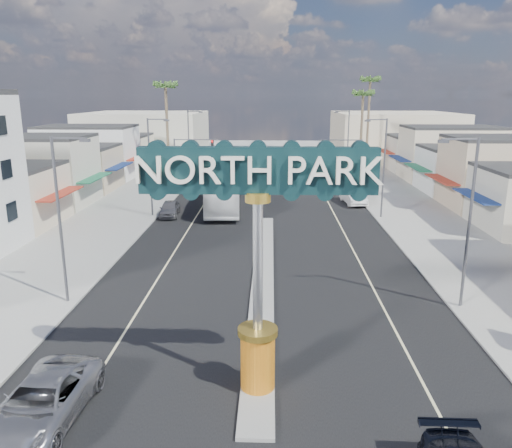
# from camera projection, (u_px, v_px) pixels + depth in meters

# --- Properties ---
(ground) EXTENTS (160.00, 160.00, 0.00)m
(ground) POSITION_uv_depth(u_px,v_px,m) (266.00, 217.00, 46.28)
(ground) COLOR gray
(ground) RESTS_ON ground
(road) EXTENTS (20.00, 120.00, 0.01)m
(road) POSITION_uv_depth(u_px,v_px,m) (266.00, 217.00, 46.28)
(road) COLOR black
(road) RESTS_ON ground
(median_island) EXTENTS (1.30, 30.00, 0.16)m
(median_island) POSITION_uv_depth(u_px,v_px,m) (263.00, 277.00, 30.78)
(median_island) COLOR gray
(median_island) RESTS_ON ground
(sidewalk_left) EXTENTS (8.00, 120.00, 0.12)m
(sidewalk_left) POSITION_uv_depth(u_px,v_px,m) (117.00, 215.00, 46.68)
(sidewalk_left) COLOR gray
(sidewalk_left) RESTS_ON ground
(sidewalk_right) EXTENTS (8.00, 120.00, 0.12)m
(sidewalk_right) POSITION_uv_depth(u_px,v_px,m) (418.00, 218.00, 45.85)
(sidewalk_right) COLOR gray
(sidewalk_right) RESTS_ON ground
(storefront_row_left) EXTENTS (12.00, 42.00, 6.00)m
(storefront_row_left) POSITION_uv_depth(u_px,v_px,m) (64.00, 165.00, 58.81)
(storefront_row_left) COLOR beige
(storefront_row_left) RESTS_ON ground
(storefront_row_right) EXTENTS (12.00, 42.00, 6.00)m
(storefront_row_right) POSITION_uv_depth(u_px,v_px,m) (476.00, 167.00, 57.39)
(storefront_row_right) COLOR #B7B29E
(storefront_row_right) RESTS_ON ground
(backdrop_far_left) EXTENTS (20.00, 20.00, 8.00)m
(backdrop_far_left) POSITION_uv_depth(u_px,v_px,m) (146.00, 135.00, 89.46)
(backdrop_far_left) COLOR #B7B29E
(backdrop_far_left) RESTS_ON ground
(backdrop_far_right) EXTENTS (20.00, 20.00, 8.00)m
(backdrop_far_right) POSITION_uv_depth(u_px,v_px,m) (393.00, 136.00, 88.15)
(backdrop_far_right) COLOR beige
(backdrop_far_right) RESTS_ON ground
(gateway_sign) EXTENTS (8.20, 1.50, 9.15)m
(gateway_sign) POSITION_uv_depth(u_px,v_px,m) (258.00, 243.00, 17.68)
(gateway_sign) COLOR #BE5F0E
(gateway_sign) RESTS_ON median_island
(traffic_signal_left) EXTENTS (5.09, 0.45, 6.00)m
(traffic_signal_left) POSITION_uv_depth(u_px,v_px,m) (190.00, 153.00, 59.01)
(traffic_signal_left) COLOR #47474C
(traffic_signal_left) RESTS_ON ground
(traffic_signal_right) EXTENTS (5.09, 0.45, 6.00)m
(traffic_signal_right) POSITION_uv_depth(u_px,v_px,m) (346.00, 154.00, 58.47)
(traffic_signal_right) COLOR #47474C
(traffic_signal_right) RESTS_ON ground
(streetlight_l_near) EXTENTS (2.03, 0.22, 9.00)m
(streetlight_l_near) POSITION_uv_depth(u_px,v_px,m) (62.00, 213.00, 25.96)
(streetlight_l_near) COLOR #47474C
(streetlight_l_near) RESTS_ON ground
(streetlight_l_mid) EXTENTS (2.03, 0.22, 9.00)m
(streetlight_l_mid) POSITION_uv_depth(u_px,v_px,m) (152.00, 162.00, 45.31)
(streetlight_l_mid) COLOR #47474C
(streetlight_l_mid) RESTS_ON ground
(streetlight_l_far) EXTENTS (2.03, 0.22, 9.00)m
(streetlight_l_far) POSITION_uv_depth(u_px,v_px,m) (190.00, 141.00, 66.60)
(streetlight_l_far) COLOR #47474C
(streetlight_l_far) RESTS_ON ground
(streetlight_r_near) EXTENTS (2.03, 0.22, 9.00)m
(streetlight_r_near) POSITION_uv_depth(u_px,v_px,m) (467.00, 215.00, 25.35)
(streetlight_r_near) COLOR #47474C
(streetlight_r_near) RESTS_ON ground
(streetlight_r_mid) EXTENTS (2.03, 0.22, 9.00)m
(streetlight_r_mid) POSITION_uv_depth(u_px,v_px,m) (382.00, 163.00, 44.70)
(streetlight_r_mid) COLOR #47474C
(streetlight_r_mid) RESTS_ON ground
(streetlight_r_far) EXTENTS (2.03, 0.22, 9.00)m
(streetlight_r_far) POSITION_uv_depth(u_px,v_px,m) (347.00, 141.00, 65.98)
(streetlight_r_far) COLOR #47474C
(streetlight_r_far) RESTS_ON ground
(palm_left_far) EXTENTS (2.60, 2.60, 13.10)m
(palm_left_far) POSITION_uv_depth(u_px,v_px,m) (166.00, 91.00, 63.12)
(palm_left_far) COLOR brown
(palm_left_far) RESTS_ON ground
(palm_right_mid) EXTENTS (2.60, 2.60, 12.10)m
(palm_right_mid) POSITION_uv_depth(u_px,v_px,m) (363.00, 98.00, 68.38)
(palm_right_mid) COLOR brown
(palm_right_mid) RESTS_ON ground
(palm_right_far) EXTENTS (2.60, 2.60, 14.10)m
(palm_right_far) POSITION_uv_depth(u_px,v_px,m) (370.00, 85.00, 73.68)
(palm_right_far) COLOR brown
(palm_right_far) RESTS_ON ground
(suv_left) EXTENTS (2.90, 5.74, 1.56)m
(suv_left) POSITION_uv_depth(u_px,v_px,m) (42.00, 402.00, 17.15)
(suv_left) COLOR #9E9EA2
(suv_left) RESTS_ON ground
(car_parked_left) EXTENTS (1.99, 4.31, 1.43)m
(car_parked_left) POSITION_uv_depth(u_px,v_px,m) (170.00, 209.00, 46.50)
(car_parked_left) COLOR slate
(car_parked_left) RESTS_ON ground
(car_parked_right) EXTENTS (2.36, 5.31, 1.69)m
(car_parked_right) POSITION_uv_depth(u_px,v_px,m) (353.00, 196.00, 51.82)
(car_parked_right) COLOR silver
(car_parked_right) RESTS_ON ground
(city_bus) EXTENTS (3.90, 13.42, 3.69)m
(city_bus) POSITION_uv_depth(u_px,v_px,m) (224.00, 190.00, 49.37)
(city_bus) COLOR silver
(city_bus) RESTS_ON ground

